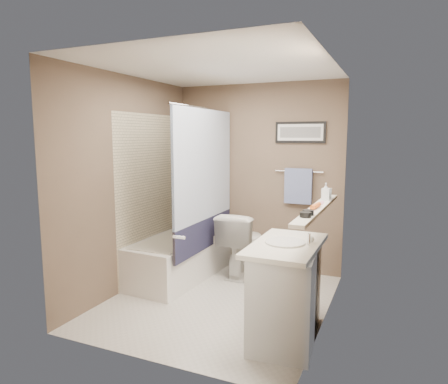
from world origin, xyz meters
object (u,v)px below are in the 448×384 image
at_px(candle_bowl_near, 305,215).
at_px(soap_bottle, 326,191).
at_px(toilet, 243,243).
at_px(candle_bowl_far, 308,212).
at_px(glass_jar, 327,193).
at_px(bathtub, 179,257).
at_px(vanity, 286,293).
at_px(hair_brush_front, 316,206).

bearing_deg(candle_bowl_near, soap_bottle, 90.00).
relative_size(toilet, soap_bottle, 4.79).
distance_m(candle_bowl_far, glass_jar, 0.93).
xyz_separation_m(candle_bowl_far, glass_jar, (0.00, 0.93, 0.03)).
height_order(toilet, candle_bowl_near, candle_bowl_near).
relative_size(bathtub, candle_bowl_near, 16.67).
bearing_deg(candle_bowl_far, bathtub, 150.01).
height_order(vanity, soap_bottle, soap_bottle).
bearing_deg(vanity, soap_bottle, 70.79).
distance_m(candle_bowl_near, glass_jar, 1.03).
relative_size(candle_bowl_far, hair_brush_front, 0.41).
relative_size(candle_bowl_far, soap_bottle, 0.54).
relative_size(bathtub, glass_jar, 15.00).
relative_size(bathtub, vanity, 1.67).
xyz_separation_m(vanity, glass_jar, (0.19, 0.84, 0.77)).
bearing_deg(glass_jar, soap_bottle, -90.00).
height_order(glass_jar, soap_bottle, soap_bottle).
height_order(bathtub, glass_jar, glass_jar).
xyz_separation_m(bathtub, soap_bottle, (1.79, -0.21, 0.95)).
bearing_deg(soap_bottle, vanity, -104.21).
distance_m(toilet, hair_brush_front, 1.74).
xyz_separation_m(toilet, vanity, (0.92, -1.36, -0.00)).
xyz_separation_m(candle_bowl_far, soap_bottle, (0.00, 0.82, 0.06)).
bearing_deg(toilet, soap_bottle, 150.90).
relative_size(toilet, glass_jar, 8.04).
xyz_separation_m(candle_bowl_near, glass_jar, (0.00, 1.03, 0.03)).
height_order(toilet, hair_brush_front, hair_brush_front).
bearing_deg(candle_bowl_near, toilet, 125.41).
xyz_separation_m(bathtub, candle_bowl_near, (1.79, -1.13, 0.89)).
distance_m(hair_brush_front, soap_bottle, 0.51).
distance_m(toilet, candle_bowl_near, 2.04).
relative_size(toilet, vanity, 0.89).
bearing_deg(soap_bottle, toilet, 150.26).
relative_size(vanity, candle_bowl_near, 10.00).
height_order(toilet, soap_bottle, soap_bottle).
height_order(candle_bowl_near, soap_bottle, soap_bottle).
height_order(vanity, candle_bowl_near, candle_bowl_near).
bearing_deg(hair_brush_front, vanity, -129.62).
height_order(bathtub, soap_bottle, soap_bottle).
xyz_separation_m(bathtub, hair_brush_front, (1.79, -0.72, 0.89)).
xyz_separation_m(bathtub, vanity, (1.60, -0.94, 0.15)).
bearing_deg(glass_jar, toilet, 154.80).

